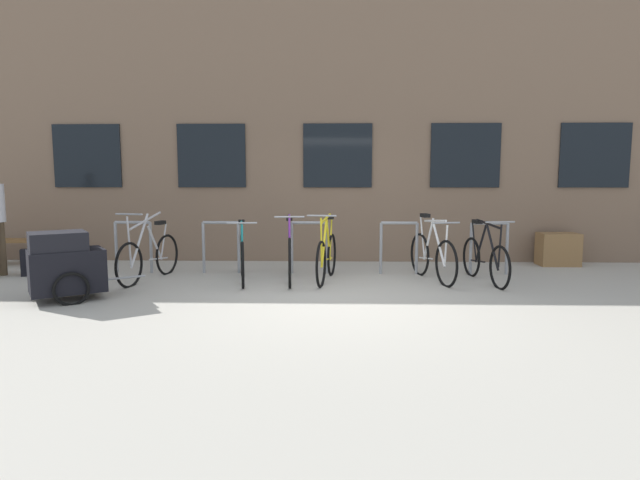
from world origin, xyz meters
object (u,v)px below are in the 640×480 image
object	(u,v)px
bicycle_white	(432,256)
backpack	(30,262)
bicycle_teal	(242,257)
bicycle_silver	(149,256)
planter_box	(558,249)
bicycle_yellow	(327,256)
bike_trailer	(65,265)
wooden_bench	(18,246)
bicycle_purple	(290,255)
bicycle_black	(485,258)

from	to	relation	value
bicycle_white	backpack	world-z (taller)	bicycle_white
bicycle_teal	bicycle_silver	distance (m)	1.48
bicycle_teal	backpack	distance (m)	3.61
bicycle_silver	backpack	size ratio (longest dim) A/B	3.98
bicycle_white	planter_box	size ratio (longest dim) A/B	2.36
bicycle_silver	bicycle_yellow	world-z (taller)	bicycle_silver
bicycle_yellow	bike_trailer	bearing A→B (deg)	-157.17
bicycle_yellow	wooden_bench	size ratio (longest dim) A/B	0.97
bicycle_yellow	backpack	size ratio (longest dim) A/B	3.79
bicycle_teal	bicycle_purple	distance (m)	0.74
bicycle_teal	bicycle_black	distance (m)	3.77
bicycle_teal	bicycle_yellow	bearing A→B (deg)	3.01
bicycle_white	backpack	size ratio (longest dim) A/B	3.76
wooden_bench	backpack	distance (m)	1.33
wooden_bench	backpack	world-z (taller)	wooden_bench
bicycle_yellow	backpack	distance (m)	4.93
bike_trailer	bicycle_white	bearing A→B (deg)	16.52
bicycle_purple	wooden_bench	bearing A→B (deg)	165.62
bicycle_white	bicycle_purple	xyz separation A→B (m)	(-2.25, -0.07, 0.02)
bicycle_purple	bicycle_yellow	bearing A→B (deg)	0.52
bicycle_teal	wooden_bench	world-z (taller)	bicycle_teal
bicycle_silver	backpack	bearing A→B (deg)	170.97
bicycle_silver	bicycle_yellow	size ratio (longest dim) A/B	1.05
bicycle_teal	bicycle_purple	world-z (taller)	bicycle_purple
bicycle_teal	bicycle_silver	world-z (taller)	bicycle_silver
bicycle_black	bicycle_white	world-z (taller)	bicycle_white
bicycle_yellow	bicycle_white	bearing A→B (deg)	2.36
bicycle_teal	bicycle_silver	xyz separation A→B (m)	(-1.48, 0.02, 0.00)
bicycle_purple	wooden_bench	xyz separation A→B (m)	(-5.16, 1.32, -0.05)
bicycle_white	bicycle_teal	bearing A→B (deg)	-177.35
bicycle_silver	bicycle_teal	bearing A→B (deg)	-0.85
bicycle_white	wooden_bench	xyz separation A→B (m)	(-7.41, 1.25, -0.03)
bicycle_yellow	bike_trailer	world-z (taller)	bicycle_yellow
wooden_bench	planter_box	world-z (taller)	planter_box
bicycle_yellow	wooden_bench	distance (m)	5.89
bicycle_black	bicycle_white	distance (m)	0.80
bicycle_silver	bicycle_white	size ratio (longest dim) A/B	1.06
bicycle_silver	bicycle_white	xyz separation A→B (m)	(4.47, 0.12, 0.01)
bicycle_black	backpack	bearing A→B (deg)	177.37
wooden_bench	backpack	xyz separation A→B (m)	(0.83, -1.03, -0.14)
bicycle_white	bicycle_purple	distance (m)	2.25
bicycle_teal	planter_box	world-z (taller)	bicycle_teal
backpack	planter_box	bearing A→B (deg)	-17.25
bicycle_white	bicycle_silver	bearing A→B (deg)	-178.51
bicycle_yellow	bicycle_black	distance (m)	2.45
bicycle_teal	wooden_bench	xyz separation A→B (m)	(-4.42, 1.39, -0.02)
bicycle_yellow	bicycle_white	world-z (taller)	bicycle_yellow
bicycle_silver	wooden_bench	size ratio (longest dim) A/B	1.02
wooden_bench	bicycle_silver	bearing A→B (deg)	-24.89
bicycle_teal	bike_trailer	bearing A→B (deg)	-146.84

